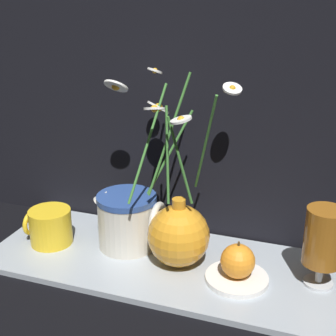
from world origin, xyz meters
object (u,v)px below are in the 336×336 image
vase_with_flowers (179,229)px  orange_fruit (238,261)px  tea_glass (324,239)px  ceramic_pitcher (128,218)px  yellow_mug (50,226)px

vase_with_flowers → orange_fruit: bearing=-12.6°
vase_with_flowers → orange_fruit: vase_with_flowers is taller
vase_with_flowers → tea_glass: bearing=2.4°
ceramic_pitcher → tea_glass: tea_glass is taller
vase_with_flowers → orange_fruit: 0.13m
ceramic_pitcher → tea_glass: bearing=-2.2°
tea_glass → ceramic_pitcher: bearing=177.8°
tea_glass → orange_fruit: (-0.14, -0.04, -0.05)m
yellow_mug → tea_glass: tea_glass is taller
vase_with_flowers → tea_glass: size_ratio=2.46×
vase_with_flowers → yellow_mug: bearing=-176.4°
vase_with_flowers → ceramic_pitcher: (-0.12, 0.03, -0.01)m
tea_glass → orange_fruit: tea_glass is taller
vase_with_flowers → orange_fruit: size_ratio=5.17×
tea_glass → vase_with_flowers: bearing=-177.6°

